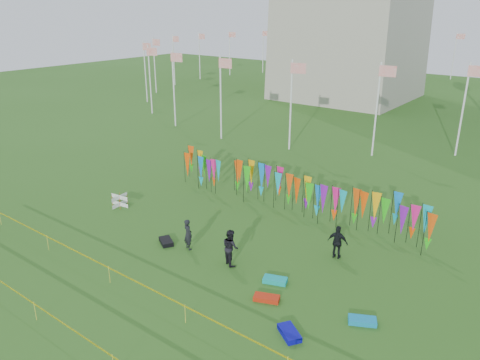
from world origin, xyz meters
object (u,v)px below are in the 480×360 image
Objects in this scene: kite_bag_turquoise at (275,280)px; kite_bag_black at (166,241)px; kite_bag_teal at (362,321)px; person_left at (188,234)px; person_mid at (231,247)px; box_kite at (120,201)px; kite_bag_blue at (289,333)px; kite_bag_red at (267,298)px; person_right at (338,242)px.

kite_bag_black is at bearing -176.46° from kite_bag_turquoise.
person_left is at bearing 178.65° from kite_bag_teal.
person_mid is at bearing 176.93° from kite_bag_teal.
box_kite is 0.45× the size of person_left.
kite_bag_blue is at bearing -14.36° from kite_bag_black.
kite_bag_blue reaches higher than kite_bag_turquoise.
kite_bag_turquoise is 0.98× the size of kite_bag_teal.
kite_bag_blue is (15.57, -4.19, -0.27)m from box_kite.
box_kite is 7.64m from person_left.
box_kite is 10.37m from person_mid.
person_mid is at bearing -7.16° from box_kite.
person_mid reaches higher than box_kite.
kite_bag_black is at bearing 165.64° from kite_bag_blue.
kite_bag_blue is at bearing -128.33° from kite_bag_teal.
box_kite is at bearing 163.85° from kite_bag_black.
person_left is 10.10m from kite_bag_teal.
kite_bag_red is (-2.07, 1.42, -0.01)m from kite_bag_blue.
person_right is at bearing 100.84° from kite_bag_blue.
box_kite is 17.64m from kite_bag_teal.
kite_bag_blue is at bearing -34.47° from kite_bag_red.
kite_bag_red is at bearing -7.74° from kite_bag_black.
kite_bag_teal is (4.05, 1.09, 0.00)m from kite_bag_red.
person_mid is at bearing 178.98° from kite_bag_turquoise.
kite_bag_blue is (2.56, -2.85, 0.01)m from kite_bag_turquoise.
kite_bag_turquoise reaches higher than kite_bag_red.
person_left is at bearing 20.99° from person_right.
kite_bag_blue reaches higher than kite_bag_red.
person_right is at bearing 71.82° from kite_bag_turquoise.
kite_bag_black is (-9.47, 2.43, 0.00)m from kite_bag_blue.
kite_bag_teal is at bearing -4.30° from kite_bag_turquoise.
person_mid is 5.54m from person_right.
person_mid is 1.68× the size of kite_bag_blue.
person_mid is 3.65m from kite_bag_red.
kite_bag_teal is at bearing 118.42° from person_right.
kite_bag_blue is at bearing -48.08° from kite_bag_turquoise.
person_left is 1.52× the size of kite_bag_red.
person_right reaches higher than box_kite.
box_kite is at bearing 0.69° from person_right.
person_left is at bearing -10.91° from box_kite.
person_left is 5.57m from kite_bag_turquoise.
person_left is at bearing -178.91° from kite_bag_turquoise.
person_right is at bearing 81.66° from kite_bag_red.
box_kite reaches higher than kite_bag_blue.
kite_bag_blue is (8.08, -2.75, -0.75)m from person_left.
person_mid is at bearing -157.80° from person_left.
kite_bag_red is at bearing -179.15° from person_mid.
kite_bag_teal is (4.55, -0.34, -0.00)m from kite_bag_turquoise.
kite_bag_blue is 3.20m from kite_bag_teal.
kite_bag_turquoise is at bearing 3.54° from kite_bag_black.
kite_bag_turquoise is at bearing 109.02° from kite_bag_red.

